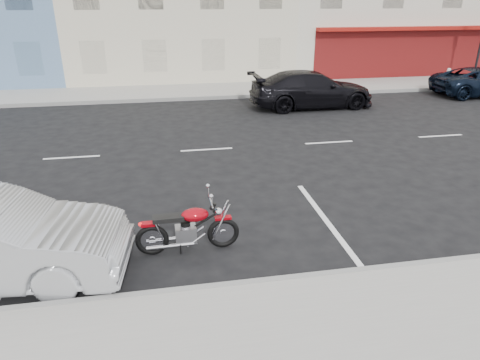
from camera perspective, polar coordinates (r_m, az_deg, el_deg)
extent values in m
plane|color=black|center=(13.66, 3.93, 4.55)|extent=(120.00, 120.00, 0.00)
cube|color=gray|center=(21.75, -15.03, 11.07)|extent=(80.00, 3.40, 0.15)
cube|color=gray|center=(7.22, -23.20, -15.27)|extent=(80.00, 0.12, 0.16)
cube|color=gray|center=(20.09, -15.34, 10.09)|extent=(80.00, 0.12, 0.16)
cylinder|color=black|center=(26.92, 29.28, 14.83)|extent=(0.12, 0.12, 3.20)
cylinder|color=beige|center=(26.26, 25.97, 12.38)|extent=(0.20, 0.20, 0.60)
sphere|color=beige|center=(26.21, 26.10, 13.06)|extent=(0.20, 0.20, 0.20)
torus|color=black|center=(8.17, 2.47, -6.65)|extent=(0.61, 0.11, 0.60)
torus|color=black|center=(8.00, -6.74, -7.53)|extent=(0.61, 0.11, 0.60)
cube|color=#9A050F|center=(8.02, 2.50, -4.70)|extent=(0.31, 0.12, 0.05)
cube|color=#9A050F|center=(7.83, -7.12, -5.46)|extent=(0.27, 0.15, 0.05)
cube|color=gray|center=(8.03, -2.38, -6.81)|extent=(0.38, 0.28, 0.31)
ellipsoid|color=#9A050F|center=(7.87, -1.12, -4.29)|extent=(0.51, 0.32, 0.24)
cube|color=black|center=(7.82, -4.58, -4.72)|extent=(0.56, 0.25, 0.08)
cylinder|color=silver|center=(7.83, 1.07, -2.74)|extent=(0.05, 0.63, 0.03)
sphere|color=silver|center=(7.94, 1.95, -3.89)|extent=(0.15, 0.15, 0.15)
cylinder|color=silver|center=(7.96, -4.35, -8.35)|extent=(0.86, 0.09, 0.07)
cylinder|color=silver|center=(8.17, -4.58, -7.44)|extent=(0.86, 0.09, 0.07)
cylinder|color=silver|center=(8.03, 2.19, -5.01)|extent=(0.35, 0.05, 0.72)
cylinder|color=black|center=(7.98, -0.98, -5.72)|extent=(0.73, 0.06, 0.44)
imported|color=black|center=(18.78, 9.52, 11.85)|extent=(5.31, 2.28, 1.52)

